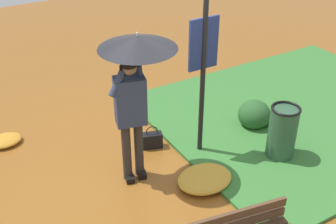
{
  "coord_description": "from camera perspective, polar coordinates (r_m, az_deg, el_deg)",
  "views": [
    {
      "loc": [
        -2.21,
        -3.99,
        3.82
      ],
      "look_at": [
        0.29,
        0.29,
        0.85
      ],
      "focal_mm": 46.38,
      "sensor_mm": 36.0,
      "label": 1
    }
  ],
  "objects": [
    {
      "name": "ground_plane",
      "position": [
        5.95,
        -1.07,
        -9.02
      ],
      "size": [
        18.0,
        18.0,
        0.0
      ],
      "primitive_type": "plane",
      "color": "brown"
    },
    {
      "name": "grass_verge",
      "position": [
        7.72,
        17.09,
        -0.01
      ],
      "size": [
        4.8,
        4.0,
        0.05
      ],
      "color": "#387533",
      "rests_on": "ground_plane"
    },
    {
      "name": "leaf_pile_by_bench",
      "position": [
        7.06,
        -20.66,
        -3.53
      ],
      "size": [
        0.51,
        0.4,
        0.11
      ],
      "color": "#C68428",
      "rests_on": "ground_plane"
    },
    {
      "name": "person_with_umbrella",
      "position": [
        5.25,
        -4.43,
        5.27
      ],
      "size": [
        0.96,
        0.96,
        2.04
      ],
      "color": "#2D2823",
      "rests_on": "ground_plane"
    },
    {
      "name": "trash_bin",
      "position": [
        6.34,
        14.78,
        -2.65
      ],
      "size": [
        0.42,
        0.42,
        0.83
      ],
      "color": "#2D5138",
      "rests_on": "ground_plane"
    },
    {
      "name": "handbag",
      "position": [
        6.5,
        -2.1,
        -3.69
      ],
      "size": [
        0.33,
        0.23,
        0.37
      ],
      "color": "black",
      "rests_on": "ground_plane"
    },
    {
      "name": "info_sign_post",
      "position": [
        5.78,
        4.62,
        6.56
      ],
      "size": [
        0.44,
        0.07,
        2.3
      ],
      "color": "black",
      "rests_on": "ground_plane"
    },
    {
      "name": "leaf_pile_near_person",
      "position": [
        5.87,
        4.85,
        -8.72
      ],
      "size": [
        0.76,
        0.61,
        0.17
      ],
      "color": "gold",
      "rests_on": "ground_plane"
    },
    {
      "name": "shrub_cluster",
      "position": [
        7.07,
        11.51,
        -0.4
      ],
      "size": [
        0.57,
        0.52,
        0.47
      ],
      "color": "#285628",
      "rests_on": "ground_plane"
    }
  ]
}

